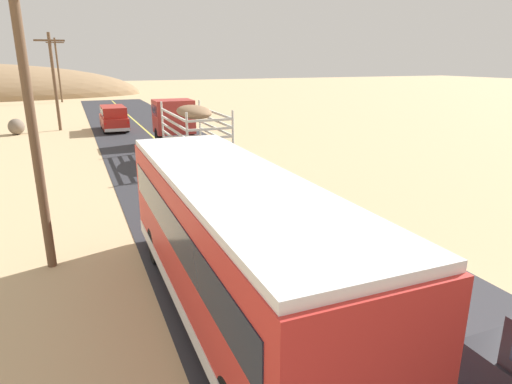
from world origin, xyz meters
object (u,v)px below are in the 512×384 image
(bus, at_px, (232,241))
(power_pole_near, at_px, (30,113))
(boulder_near_shoulder, at_px, (16,127))
(power_pole_mid, at_px, (54,79))
(power_pole_far, at_px, (58,68))
(car_far, at_px, (114,117))
(livestock_truck, at_px, (181,121))

(bus, relative_size, power_pole_near, 1.28)
(boulder_near_shoulder, bearing_deg, power_pole_mid, 18.75)
(power_pole_near, height_order, boulder_near_shoulder, power_pole_near)
(bus, relative_size, power_pole_far, 1.22)
(power_pole_far, bearing_deg, bus, -86.18)
(car_far, xyz_separation_m, power_pole_far, (-4.05, 28.50, 3.31))
(bus, height_order, power_pole_near, power_pole_near)
(car_far, bearing_deg, power_pole_mid, 154.65)
(bus, bearing_deg, power_pole_far, 93.82)
(bus, height_order, boulder_near_shoulder, bus)
(livestock_truck, distance_m, bus, 19.58)
(bus, relative_size, power_pole_mid, 1.33)
(boulder_near_shoulder, bearing_deg, power_pole_far, 83.74)
(car_far, height_order, power_pole_near, power_pole_near)
(car_far, relative_size, power_pole_near, 0.59)
(livestock_truck, xyz_separation_m, power_pole_far, (-7.28, 38.05, 2.61))
(power_pole_near, relative_size, boulder_near_shoulder, 5.84)
(livestock_truck, xyz_separation_m, car_far, (-3.24, 9.55, -0.70))
(power_pole_far, distance_m, boulder_near_shoulder, 28.04)
(car_far, relative_size, boulder_near_shoulder, 3.45)
(power_pole_mid, height_order, boulder_near_shoulder, power_pole_mid)
(power_pole_far, bearing_deg, power_pole_near, -90.00)
(power_pole_mid, relative_size, power_pole_far, 0.91)
(car_far, bearing_deg, power_pole_near, -99.32)
(livestock_truck, distance_m, car_far, 10.10)
(livestock_truck, distance_m, power_pole_far, 38.83)
(bus, height_order, power_pole_mid, power_pole_mid)
(boulder_near_shoulder, bearing_deg, livestock_truck, -45.33)
(car_far, height_order, power_pole_far, power_pole_far)
(boulder_near_shoulder, bearing_deg, power_pole_near, -83.24)
(power_pole_near, xyz_separation_m, power_pole_mid, (-0.00, 26.58, -0.17))
(power_pole_near, distance_m, power_pole_mid, 26.58)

